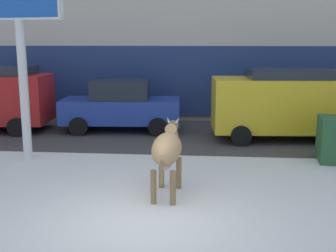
{
  "coord_description": "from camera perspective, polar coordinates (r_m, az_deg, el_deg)",
  "views": [
    {
      "loc": [
        1.11,
        -7.2,
        3.24
      ],
      "look_at": [
        0.15,
        3.38,
        1.1
      ],
      "focal_mm": 45.9,
      "sensor_mm": 36.0,
      "label": 1
    }
  ],
  "objects": [
    {
      "name": "ground_plane",
      "position": [
        7.97,
        -3.36,
        -12.59
      ],
      "size": [
        120.0,
        120.0,
        0.0
      ],
      "primitive_type": "plane",
      "color": "white"
    },
    {
      "name": "road_strip",
      "position": [
        15.01,
        0.8,
        -1.07
      ],
      "size": [
        60.0,
        5.6,
        0.01
      ],
      "primitive_type": "cube",
      "color": "#423F3F",
      "rests_on": "ground"
    },
    {
      "name": "cow_tan",
      "position": [
        8.97,
        -0.1,
        -3.11
      ],
      "size": [
        0.68,
        1.91,
        1.54
      ],
      "color": "tan",
      "rests_on": "ground"
    },
    {
      "name": "car_blue_sedan",
      "position": [
        15.54,
        -6.25,
        2.68
      ],
      "size": [
        4.3,
        2.19,
        1.84
      ],
      "color": "#233D9E",
      "rests_on": "ground"
    },
    {
      "name": "car_yellow_van",
      "position": [
        14.52,
        15.24,
        3.07
      ],
      "size": [
        4.71,
        2.34,
        2.32
      ],
      "color": "gold",
      "rests_on": "ground"
    },
    {
      "name": "pedestrian_near_billboard",
      "position": [
        17.99,
        12.01,
        3.59
      ],
      "size": [
        0.36,
        0.24,
        1.73
      ],
      "color": "#282833",
      "rests_on": "ground"
    },
    {
      "name": "pedestrian_by_cars",
      "position": [
        17.92,
        9.64,
        3.65
      ],
      "size": [
        0.36,
        0.24,
        1.73
      ],
      "color": "#282833",
      "rests_on": "ground"
    }
  ]
}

